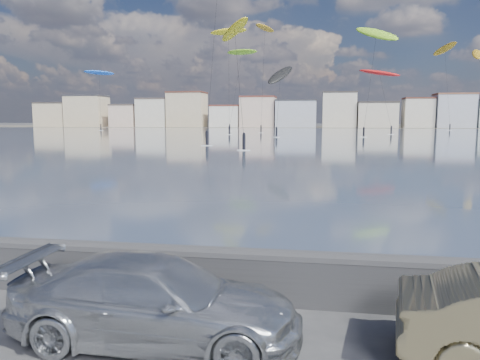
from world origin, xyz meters
name	(u,v)px	position (x,y,z in m)	size (l,w,h in m)	color
bay_water	(304,136)	(0.00, 91.50, 0.01)	(500.00, 177.00, 0.00)	#414B5F
far_shore_strip	(311,127)	(0.00, 200.00, 0.01)	(500.00, 60.00, 0.00)	#4C473D
seawall	(179,269)	(0.00, 2.70, 0.58)	(400.00, 0.36, 1.08)	#28282B
far_buildings	(314,112)	(1.31, 186.00, 6.03)	(240.79, 13.26, 14.60)	beige
car_silver	(156,301)	(0.17, 0.91, 0.67)	(1.87, 4.61, 1.34)	silver
kitesurfer_1	(99,73)	(-64.57, 133.03, 17.45)	(9.20, 11.45, 18.72)	blue
kitesurfer_4	(379,73)	(17.66, 117.92, 14.81)	(11.01, 19.29, 16.40)	red
kitesurfer_5	(265,30)	(-11.73, 121.87, 26.93)	(5.75, 17.65, 28.49)	#BF8C19
kitesurfer_9	(242,53)	(-19.92, 133.91, 22.77)	(10.03, 12.81, 24.04)	#8CD826
kitesurfer_11	(228,33)	(-18.86, 107.44, 23.84)	(8.91, 14.03, 25.46)	yellow
kitesurfer_14	(376,35)	(13.90, 94.04, 20.24)	(9.61, 12.66, 23.27)	#8CD826
kitesurfer_15	(477,55)	(45.05, 132.94, 20.52)	(5.87, 18.11, 23.08)	#BF8C19
kitesurfer_16	(235,32)	(-8.98, 59.98, 15.42)	(7.44, 18.99, 17.25)	yellow
kitesurfer_17	(445,50)	(41.33, 152.42, 24.84)	(7.10, 13.86, 27.51)	#BF8C19
kitesurfer_19	(280,76)	(-5.57, 97.37, 12.75)	(6.59, 18.67, 15.84)	black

